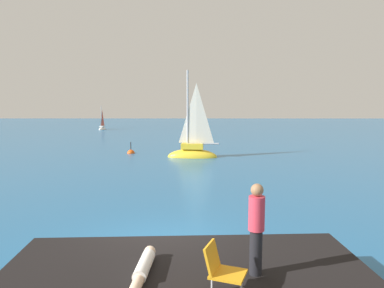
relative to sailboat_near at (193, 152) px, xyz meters
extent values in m
plane|color=#236093|center=(-0.69, -15.66, -0.36)|extent=(160.00, 160.00, 0.00)
cube|color=black|center=(-0.62, -16.39, -0.36)|extent=(0.87, 0.73, 0.55)
cube|color=black|center=(1.23, -16.13, -0.36)|extent=(0.88, 0.95, 0.45)
ellipsoid|color=yellow|center=(-0.02, 0.00, -0.36)|extent=(3.54, 1.47, 1.19)
cube|color=yellow|center=(-0.02, 0.00, 0.43)|extent=(1.57, 0.95, 0.39)
cylinder|color=#B7B7BC|center=(-0.34, 0.03, 2.93)|extent=(0.13, 0.13, 5.39)
cylinder|color=#B2B2B7|center=(0.73, -0.06, 0.61)|extent=(2.16, 0.28, 0.10)
pyramid|color=silver|center=(0.26, -0.02, 2.72)|extent=(1.73, 0.21, 4.10)
ellipsoid|color=white|center=(-13.10, 26.12, -0.36)|extent=(0.91, 2.03, 0.68)
cube|color=white|center=(-13.10, 26.12, 0.09)|extent=(0.58, 0.91, 0.22)
cylinder|color=#B7B7BC|center=(-13.13, 25.93, 1.52)|extent=(0.07, 0.07, 3.07)
cylinder|color=#B2B2B7|center=(-13.05, 26.54, 0.20)|extent=(0.21, 1.23, 0.06)
pyramid|color=#DB4C38|center=(-13.08, 26.27, 1.39)|extent=(0.16, 0.98, 2.33)
cylinder|color=white|center=(-0.77, -18.31, 0.51)|extent=(0.29, 0.91, 0.24)
sphere|color=beige|center=(-0.74, -17.76, 0.53)|extent=(0.22, 0.22, 0.22)
cylinder|color=black|center=(1.19, -18.37, 0.79)|extent=(0.22, 0.22, 0.80)
cylinder|color=#DB384C|center=(1.19, -18.37, 1.49)|extent=(0.28, 0.28, 0.60)
sphere|color=#9E704C|center=(1.19, -18.37, 1.90)|extent=(0.22, 0.22, 0.22)
cube|color=orange|center=(0.64, -19.07, 0.74)|extent=(0.65, 0.63, 0.04)
cube|color=orange|center=(0.40, -18.98, 0.96)|extent=(0.31, 0.50, 0.45)
cylinder|color=silver|center=(0.84, -19.14, 0.56)|extent=(0.04, 0.04, 0.35)
cylinder|color=silver|center=(0.40, -18.98, 0.56)|extent=(0.04, 0.04, 0.35)
sphere|color=#EA5114|center=(-4.65, 1.94, -0.36)|extent=(0.56, 0.56, 0.56)
cylinder|color=black|center=(-4.65, 1.94, 0.19)|extent=(0.06, 0.06, 0.60)
camera|label=1|loc=(0.12, -24.26, 3.37)|focal=33.00mm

